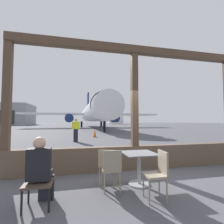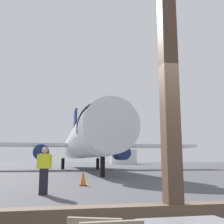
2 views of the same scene
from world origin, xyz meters
name	(u,v)px [view 1 (image 1 of 2)]	position (x,y,z in m)	size (l,w,h in m)	color
ground_plane	(82,127)	(0.00, 40.00, 0.00)	(220.00, 220.00, 0.00)	#4C4C51
window_frame	(135,126)	(0.00, 0.00, 1.36)	(7.61, 0.24, 3.99)	brown
dining_table	(139,166)	(-0.34, -1.20, 0.43)	(0.77, 0.77, 0.75)	slate
cafe_chair_window_left	(107,164)	(-1.11, -1.12, 0.51)	(0.49, 0.49, 0.85)	gray
cafe_chair_window_right	(158,170)	(-0.26, -2.00, 0.56)	(0.42, 0.42, 0.93)	gray
cafe_chair_aisle_left	(112,167)	(-1.08, -1.44, 0.53)	(0.40, 0.40, 0.89)	gray
lounge_bench	(38,185)	(-2.49, -1.80, 0.38)	(0.48, 0.48, 0.44)	#47382D
seated_passenger	(41,168)	(-2.47, -1.73, 0.67)	(0.43, 0.46, 1.24)	black
airplane	(93,112)	(2.08, 31.91, 3.48)	(31.95, 36.39, 10.49)	silver
ground_crew_worker	(76,130)	(-1.81, 7.50, 0.90)	(0.56, 0.22, 1.74)	black
traffic_cone	(95,133)	(-0.01, 10.84, 0.36)	(0.36, 0.36, 0.75)	orange
fuel_storage_tank	(116,120)	(18.70, 77.48, 2.15)	(7.94, 7.94, 4.30)	white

